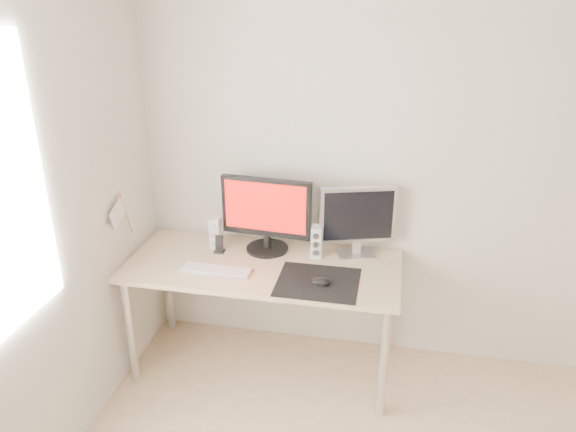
{
  "coord_description": "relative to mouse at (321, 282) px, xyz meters",
  "views": [
    {
      "loc": [
        -0.21,
        -1.45,
        2.28
      ],
      "look_at": [
        -0.8,
        1.47,
        1.01
      ],
      "focal_mm": 35.0,
      "sensor_mm": 36.0,
      "label": 1
    }
  ],
  "objects": [
    {
      "name": "second_monitor",
      "position": [
        0.16,
        0.4,
        0.22
      ],
      "size": [
        0.44,
        0.22,
        0.43
      ],
      "color": "silver",
      "rests_on": "desk"
    },
    {
      "name": "keyboard",
      "position": [
        -0.61,
        0.04,
        -0.02
      ],
      "size": [
        0.42,
        0.13,
        0.02
      ],
      "color": "#A8A8AA",
      "rests_on": "desk"
    },
    {
      "name": "phone_dock",
      "position": [
        -0.66,
        0.28,
        0.01
      ],
      "size": [
        0.06,
        0.05,
        0.11
      ],
      "color": "black",
      "rests_on": "desk"
    },
    {
      "name": "mousepad",
      "position": [
        -0.02,
        0.03,
        -0.02
      ],
      "size": [
        0.45,
        0.4,
        0.0
      ],
      "primitive_type": "cube",
      "color": "black",
      "rests_on": "desk"
    },
    {
      "name": "wall_back",
      "position": [
        0.56,
        0.55,
        0.5
      ],
      "size": [
        3.5,
        0.0,
        3.5
      ],
      "primitive_type": "plane",
      "rotation": [
        1.57,
        0.0,
        0.0
      ],
      "color": "silver",
      "rests_on": "ground"
    },
    {
      "name": "mouse",
      "position": [
        0.0,
        0.0,
        0.0
      ],
      "size": [
        0.11,
        0.06,
        0.04
      ],
      "primitive_type": "ellipsoid",
      "color": "black",
      "rests_on": "mousepad"
    },
    {
      "name": "speaker_right",
      "position": [
        -0.07,
        0.33,
        0.08
      ],
      "size": [
        0.06,
        0.08,
        0.2
      ],
      "color": "white",
      "rests_on": "desk"
    },
    {
      "name": "pennant",
      "position": [
        -1.16,
        0.04,
        0.3
      ],
      "size": [
        0.01,
        0.23,
        0.29
      ],
      "color": "#A57F54",
      "rests_on": "wall_left"
    },
    {
      "name": "desk",
      "position": [
        -0.37,
        0.18,
        -0.1
      ],
      "size": [
        1.6,
        0.7,
        0.73
      ],
      "color": "#D1B587",
      "rests_on": "ground"
    },
    {
      "name": "speaker_left",
      "position": [
        -0.7,
        0.34,
        0.08
      ],
      "size": [
        0.06,
        0.08,
        0.2
      ],
      "color": "white",
      "rests_on": "desk"
    },
    {
      "name": "main_monitor",
      "position": [
        -0.39,
        0.36,
        0.23
      ],
      "size": [
        0.55,
        0.28,
        0.47
      ],
      "color": "black",
      "rests_on": "desk"
    }
  ]
}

